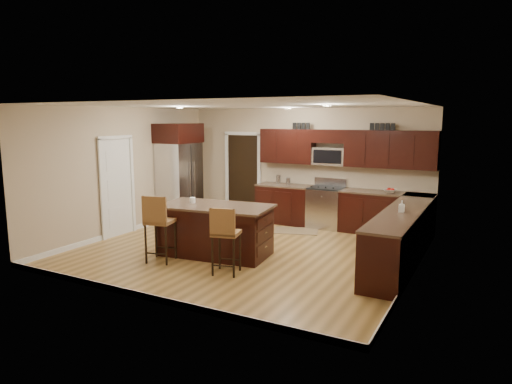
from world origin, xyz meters
The scene contains 22 objects.
floor centered at (0.00, 0.00, 0.00)m, with size 6.00×6.00×0.00m, color #A0793F.
ceiling centered at (0.00, 0.00, 2.70)m, with size 6.00×6.00×0.00m, color silver.
wall_back centered at (0.00, 2.75, 1.35)m, with size 6.00×6.00×0.00m, color tan.
wall_left centered at (-3.00, 0.00, 1.35)m, with size 5.50×5.50×0.00m, color tan.
wall_right centered at (3.00, 0.00, 1.35)m, with size 5.50×5.50×0.00m, color tan.
base_cabinets centered at (1.90, 1.45, 0.46)m, with size 4.02×3.96×0.92m.
upper_cabinets centered at (1.04, 2.58, 1.84)m, with size 4.00×0.33×0.80m.
range centered at (0.68, 2.45, 0.47)m, with size 0.76×0.64×1.11m.
microwave centered at (0.68, 2.60, 1.62)m, with size 0.76×0.31×0.40m, color silver.
doorway centered at (-1.65, 2.73, 1.03)m, with size 0.85×0.03×2.06m, color black.
pantry_door centered at (-2.98, -0.30, 1.02)m, with size 0.03×0.80×2.04m, color white.
letter_decor centered at (0.90, 2.58, 2.29)m, with size 2.20×0.03×0.15m, color black, non-canonical shape.
island centered at (-0.39, -0.50, 0.43)m, with size 2.13×1.29×0.92m.
stool_left centered at (-1.00, -1.35, 0.74)m, with size 0.53×0.53×1.18m.
stool_right centered at (0.34, -1.34, 0.68)m, with size 0.50×0.50×1.10m.
refrigerator centered at (-2.62, 1.36, 1.20)m, with size 0.79×1.01×2.35m.
floor_mat centered at (0.22, 1.81, 0.01)m, with size 0.98×0.65×0.01m, color olive.
fruit_bowl centered at (2.09, 2.45, 0.95)m, with size 0.27×0.27×0.07m, color silver.
soap_bottle centered at (2.70, 0.45, 1.02)m, with size 0.09×0.09×0.20m, color #B2B2B2.
canister_tall centered at (-0.52, 2.45, 1.03)m, with size 0.12×0.12×0.22m, color silver.
canister_short centered at (-0.26, 2.45, 1.00)m, with size 0.11×0.11×0.17m, color silver.
island_jar centered at (-0.89, -0.50, 0.97)m, with size 0.10×0.10×0.10m, color white.
Camera 1 is at (4.06, -7.28, 2.48)m, focal length 32.00 mm.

